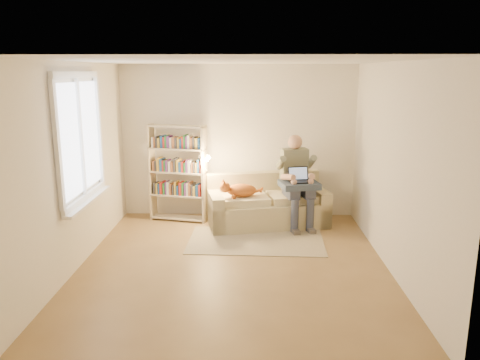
{
  "coord_description": "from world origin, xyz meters",
  "views": [
    {
      "loc": [
        0.23,
        -5.71,
        2.48
      ],
      "look_at": [
        0.07,
        1.0,
        0.92
      ],
      "focal_mm": 35.0,
      "sensor_mm": 36.0,
      "label": 1
    }
  ],
  "objects_px": {
    "laptop": "(301,178)",
    "bookshelf": "(178,168)",
    "cat": "(240,190)",
    "person": "(296,176)",
    "sofa": "(267,206)"
  },
  "relations": [
    {
      "from": "sofa",
      "to": "laptop",
      "type": "height_order",
      "value": "laptop"
    },
    {
      "from": "cat",
      "to": "laptop",
      "type": "distance_m",
      "value": 0.98
    },
    {
      "from": "laptop",
      "to": "bookshelf",
      "type": "height_order",
      "value": "bookshelf"
    },
    {
      "from": "person",
      "to": "laptop",
      "type": "distance_m",
      "value": 0.15
    },
    {
      "from": "person",
      "to": "bookshelf",
      "type": "relative_size",
      "value": 0.91
    },
    {
      "from": "laptop",
      "to": "person",
      "type": "bearing_deg",
      "value": 100.05
    },
    {
      "from": "cat",
      "to": "bookshelf",
      "type": "bearing_deg",
      "value": 148.28
    },
    {
      "from": "person",
      "to": "bookshelf",
      "type": "xyz_separation_m",
      "value": [
        -1.96,
        0.21,
        0.08
      ]
    },
    {
      "from": "laptop",
      "to": "bookshelf",
      "type": "relative_size",
      "value": 0.23
    },
    {
      "from": "laptop",
      "to": "cat",
      "type": "bearing_deg",
      "value": 169.81
    },
    {
      "from": "cat",
      "to": "person",
      "type": "bearing_deg",
      "value": -1.63
    },
    {
      "from": "sofa",
      "to": "cat",
      "type": "xyz_separation_m",
      "value": [
        -0.43,
        -0.22,
        0.34
      ]
    },
    {
      "from": "person",
      "to": "cat",
      "type": "xyz_separation_m",
      "value": [
        -0.91,
        -0.17,
        -0.19
      ]
    },
    {
      "from": "person",
      "to": "bookshelf",
      "type": "distance_m",
      "value": 1.97
    },
    {
      "from": "bookshelf",
      "to": "person",
      "type": "bearing_deg",
      "value": 5.84
    }
  ]
}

